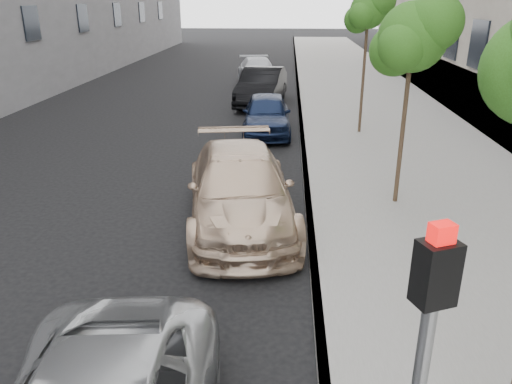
# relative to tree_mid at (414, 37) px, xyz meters

# --- Properties ---
(sidewalk) EXTENTS (6.40, 72.00, 0.14)m
(sidewalk) POSITION_rel_tree_mid_xyz_m (1.07, 16.00, -3.75)
(sidewalk) COLOR gray
(sidewalk) RESTS_ON ground
(curb) EXTENTS (0.15, 72.00, 0.14)m
(curb) POSITION_rel_tree_mid_xyz_m (-2.05, 16.00, -3.75)
(curb) COLOR #9E9B93
(curb) RESTS_ON ground
(tree_mid) EXTENTS (1.77, 1.57, 4.55)m
(tree_mid) POSITION_rel_tree_mid_xyz_m (0.00, 0.00, 0.00)
(tree_mid) COLOR #38281C
(tree_mid) RESTS_ON sidewalk
(tree_far) EXTENTS (1.58, 1.38, 4.84)m
(tree_far) POSITION_rel_tree_mid_xyz_m (-0.00, 6.50, 0.37)
(tree_far) COLOR #38281C
(tree_far) RESTS_ON sidewalk
(suv) EXTENTS (2.95, 5.60, 1.55)m
(suv) POSITION_rel_tree_mid_xyz_m (-3.57, -1.06, -3.04)
(suv) COLOR #CBAD90
(suv) RESTS_ON ground
(sedan_blue) EXTENTS (1.83, 4.19, 1.41)m
(sedan_blue) POSITION_rel_tree_mid_xyz_m (-3.33, 6.61, -3.12)
(sedan_blue) COLOR #111B38
(sedan_blue) RESTS_ON ground
(sedan_black) EXTENTS (2.27, 5.11, 1.63)m
(sedan_black) POSITION_rel_tree_mid_xyz_m (-3.77, 11.75, -3.00)
(sedan_black) COLOR black
(sedan_black) RESTS_ON ground
(sedan_rear) EXTENTS (2.79, 5.22, 1.44)m
(sedan_rear) POSITION_rel_tree_mid_xyz_m (-4.28, 17.30, -3.10)
(sedan_rear) COLOR #ADAEB5
(sedan_rear) RESTS_ON ground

